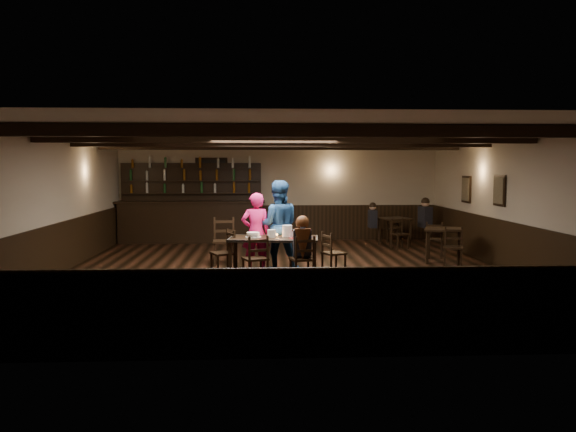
{
  "coord_description": "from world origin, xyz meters",
  "views": [
    {
      "loc": [
        -0.49,
        -10.97,
        2.09
      ],
      "look_at": [
        0.04,
        0.2,
        1.11
      ],
      "focal_mm": 35.0,
      "sensor_mm": 36.0,
      "label": 1
    }
  ],
  "objects_px": {
    "dining_table": "(274,241)",
    "bar_counter": "(191,216)",
    "woman_pink": "(256,232)",
    "chair_near_left": "(257,255)",
    "chair_near_right": "(304,256)",
    "cake": "(253,235)",
    "man_blue": "(278,225)"
  },
  "relations": [
    {
      "from": "chair_near_right",
      "to": "cake",
      "type": "bearing_deg",
      "value": 142.11
    },
    {
      "from": "dining_table",
      "to": "man_blue",
      "type": "bearing_deg",
      "value": 81.16
    },
    {
      "from": "man_blue",
      "to": "woman_pink",
      "type": "bearing_deg",
      "value": 19.16
    },
    {
      "from": "chair_near_left",
      "to": "woman_pink",
      "type": "height_order",
      "value": "woman_pink"
    },
    {
      "from": "woman_pink",
      "to": "man_blue",
      "type": "xyz_separation_m",
      "value": [
        0.44,
        0.16,
        0.12
      ]
    },
    {
      "from": "dining_table",
      "to": "bar_counter",
      "type": "distance_m",
      "value": 5.53
    },
    {
      "from": "man_blue",
      "to": "dining_table",
      "type": "bearing_deg",
      "value": 80.93
    },
    {
      "from": "woman_pink",
      "to": "cake",
      "type": "xyz_separation_m",
      "value": [
        -0.05,
        -0.45,
        0.0
      ]
    },
    {
      "from": "woman_pink",
      "to": "bar_counter",
      "type": "height_order",
      "value": "bar_counter"
    },
    {
      "from": "chair_near_left",
      "to": "man_blue",
      "type": "distance_m",
      "value": 1.39
    },
    {
      "from": "woman_pink",
      "to": "bar_counter",
      "type": "bearing_deg",
      "value": -76.29
    },
    {
      "from": "dining_table",
      "to": "bar_counter",
      "type": "bearing_deg",
      "value": 113.33
    },
    {
      "from": "cake",
      "to": "man_blue",
      "type": "bearing_deg",
      "value": 51.15
    },
    {
      "from": "dining_table",
      "to": "chair_near_right",
      "type": "distance_m",
      "value": 0.87
    },
    {
      "from": "bar_counter",
      "to": "cake",
      "type": "bearing_deg",
      "value": -70.32
    },
    {
      "from": "woman_pink",
      "to": "bar_counter",
      "type": "xyz_separation_m",
      "value": [
        -1.85,
        4.59,
        -0.06
      ]
    },
    {
      "from": "dining_table",
      "to": "woman_pink",
      "type": "bearing_deg",
      "value": 124.65
    },
    {
      "from": "dining_table",
      "to": "cake",
      "type": "bearing_deg",
      "value": 173.79
    },
    {
      "from": "dining_table",
      "to": "chair_near_left",
      "type": "relative_size",
      "value": 2.04
    },
    {
      "from": "chair_near_right",
      "to": "man_blue",
      "type": "height_order",
      "value": "man_blue"
    },
    {
      "from": "man_blue",
      "to": "cake",
      "type": "bearing_deg",
      "value": 50.93
    },
    {
      "from": "chair_near_right",
      "to": "woman_pink",
      "type": "distance_m",
      "value": 1.48
    },
    {
      "from": "man_blue",
      "to": "bar_counter",
      "type": "height_order",
      "value": "bar_counter"
    },
    {
      "from": "chair_near_right",
      "to": "chair_near_left",
      "type": "bearing_deg",
      "value": 175.96
    },
    {
      "from": "cake",
      "to": "bar_counter",
      "type": "xyz_separation_m",
      "value": [
        -1.8,
        5.04,
        -0.07
      ]
    },
    {
      "from": "woman_pink",
      "to": "cake",
      "type": "height_order",
      "value": "woman_pink"
    },
    {
      "from": "chair_near_right",
      "to": "cake",
      "type": "relative_size",
      "value": 2.78
    },
    {
      "from": "chair_near_left",
      "to": "man_blue",
      "type": "xyz_separation_m",
      "value": [
        0.42,
        1.26,
        0.41
      ]
    },
    {
      "from": "man_blue",
      "to": "bar_counter",
      "type": "bearing_deg",
      "value": -62.84
    },
    {
      "from": "chair_near_right",
      "to": "cake",
      "type": "distance_m",
      "value": 1.19
    },
    {
      "from": "cake",
      "to": "bar_counter",
      "type": "distance_m",
      "value": 5.35
    },
    {
      "from": "woman_pink",
      "to": "man_blue",
      "type": "height_order",
      "value": "man_blue"
    }
  ]
}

